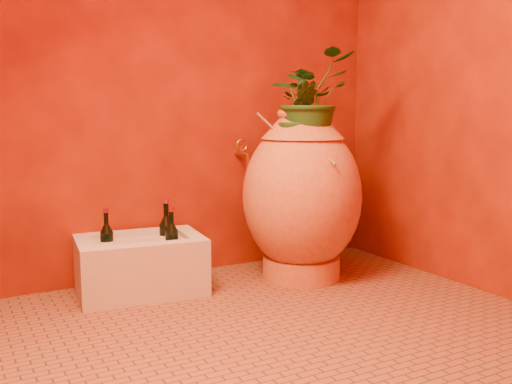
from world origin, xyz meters
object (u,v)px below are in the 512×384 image
stone_basin (141,266)px  wine_bottle_b (172,242)px  amphora (302,195)px  wine_bottle_a (107,244)px  wine_bottle_c (167,238)px  wall_tap (243,153)px

stone_basin → wine_bottle_b: wine_bottle_b is taller
amphora → wine_bottle_a: 1.13m
wine_bottle_a → wine_bottle_b: size_ratio=1.00×
amphora → wine_bottle_a: bearing=166.5°
wine_bottle_a → wine_bottle_c: bearing=-13.6°
wine_bottle_a → wine_bottle_b: (0.32, -0.14, 0.00)m
stone_basin → amphora: bearing=-12.2°
wine_bottle_b → wine_bottle_c: wine_bottle_c is taller
wine_bottle_b → wine_bottle_c: 0.07m
wine_bottle_a → wall_tap: size_ratio=1.64×
amphora → wine_bottle_b: 0.81m
amphora → wine_bottle_b: amphora is taller
wine_bottle_a → wall_tap: bearing=6.2°
wine_bottle_b → wine_bottle_c: (-0.00, 0.07, 0.01)m
stone_basin → wall_tap: bearing=12.3°
stone_basin → wall_tap: wall_tap is taller
stone_basin → wine_bottle_a: (-0.16, 0.06, 0.13)m
wine_bottle_a → wine_bottle_c: 0.32m
wine_bottle_c → amphora: bearing=-13.4°
wine_bottle_c → wine_bottle_b: bearing=-86.7°
wine_bottle_a → wine_bottle_c: wine_bottle_c is taller
stone_basin → wine_bottle_c: (0.15, -0.01, 0.14)m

